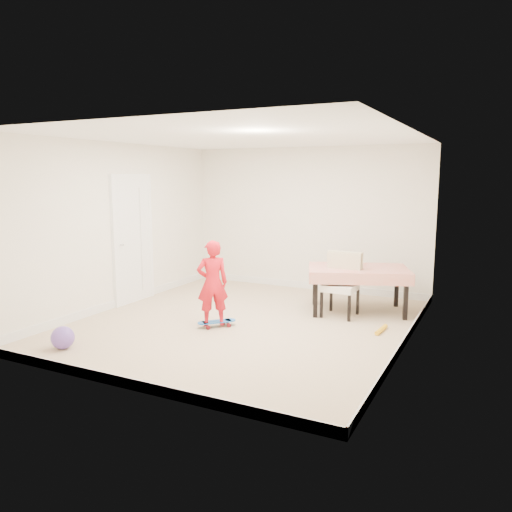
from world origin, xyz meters
The scene contains 17 objects.
ground centered at (0.00, 0.00, 0.00)m, with size 5.00×5.00×0.00m, color tan.
ceiling centered at (0.00, 0.00, 2.58)m, with size 4.50×5.00×0.04m, color white.
wall_back centered at (0.00, 2.48, 1.30)m, with size 4.50×0.04×2.60m, color white.
wall_front centered at (0.00, -2.48, 1.30)m, with size 4.50×0.04×2.60m, color white.
wall_left centered at (-2.23, 0.00, 1.30)m, with size 0.04×5.00×2.60m, color white.
wall_right centered at (2.23, 0.00, 1.30)m, with size 0.04×5.00×2.60m, color white.
door centered at (-2.22, 0.30, 1.02)m, with size 0.10×0.94×2.11m, color white.
baseboard_back centered at (0.00, 2.49, 0.06)m, with size 4.50×0.02×0.12m, color white.
baseboard_front centered at (0.00, -2.49, 0.06)m, with size 4.50×0.02×0.12m, color white.
baseboard_left centered at (-2.24, 0.00, 0.06)m, with size 0.02×5.00×0.12m, color white.
baseboard_right centered at (2.24, 0.00, 0.06)m, with size 0.02×5.00×0.12m, color white.
dining_table centered at (1.29, 1.32, 0.35)m, with size 1.49×0.94×0.70m, color #B2091D, non-canonical shape.
dining_chair centered at (1.12, 0.96, 0.48)m, with size 0.52×0.60×0.95m, color silver, non-canonical shape.
skateboard centered at (-0.25, -0.33, 0.04)m, with size 0.55×0.20×0.08m, color blue, non-canonical shape.
child centered at (-0.28, -0.37, 0.59)m, with size 0.43×0.28×1.19m, color red.
balloon centered at (-1.46, -1.93, 0.14)m, with size 0.28×0.28×0.28m, color #6D4BB5.
foam_toy centered at (1.86, 0.47, 0.03)m, with size 0.06×0.06×0.40m, color yellow.
Camera 1 is at (3.23, -6.09, 2.08)m, focal length 35.00 mm.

